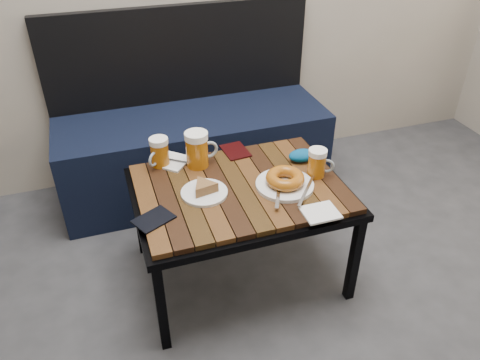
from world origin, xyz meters
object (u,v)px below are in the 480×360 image
object	(u,v)px
cafe_table	(240,195)
beer_mug_right	(317,163)
beer_mug_left	(159,152)
knit_pouch	(302,155)
beer_mug_centre	(198,149)
bench	(193,144)
passport_navy	(154,219)
plate_pie	(204,190)
plate_bagel	(285,181)
passport_burgundy	(235,151)

from	to	relation	value
cafe_table	beer_mug_right	distance (m)	0.34
beer_mug_left	beer_mug_right	world-z (taller)	beer_mug_left
beer_mug_right	knit_pouch	world-z (taller)	beer_mug_right
beer_mug_centre	bench	bearing A→B (deg)	73.53
knit_pouch	passport_navy	bearing A→B (deg)	-163.13
plate_pie	plate_bagel	size ratio (longest dim) A/B	0.65
passport_burgundy	bench	bearing A→B (deg)	95.34
passport_navy	knit_pouch	size ratio (longest dim) A/B	1.16
cafe_table	plate_pie	world-z (taller)	plate_pie
plate_pie	beer_mug_centre	bearing A→B (deg)	81.86
plate_pie	passport_navy	world-z (taller)	plate_pie
plate_bagel	passport_navy	size ratio (longest dim) A/B	2.05
passport_burgundy	cafe_table	bearing A→B (deg)	-109.10
cafe_table	beer_mug_centre	world-z (taller)	beer_mug_centre
plate_pie	passport_burgundy	world-z (taller)	plate_pie
beer_mug_left	passport_navy	size ratio (longest dim) A/B	0.94
plate_bagel	passport_burgundy	world-z (taller)	plate_bagel
beer_mug_left	beer_mug_right	xyz separation A→B (m)	(0.59, -0.28, -0.00)
plate_bagel	beer_mug_centre	bearing A→B (deg)	137.32
beer_mug_right	cafe_table	bearing A→B (deg)	-157.99
plate_pie	plate_bagel	xyz separation A→B (m)	(0.31, -0.05, 0.01)
plate_bagel	beer_mug_left	bearing A→B (deg)	144.34
cafe_table	beer_mug_left	size ratio (longest dim) A/B	6.65
plate_pie	bench	bearing A→B (deg)	80.47
cafe_table	knit_pouch	distance (m)	0.33
bench	plate_pie	xyz separation A→B (m)	(-0.12, -0.74, 0.22)
plate_bagel	passport_burgundy	bearing A→B (deg)	107.50
beer_mug_centre	plate_pie	world-z (taller)	beer_mug_centre
bench	passport_burgundy	xyz separation A→B (m)	(0.09, -0.48, 0.20)
beer_mug_right	knit_pouch	distance (m)	0.13
passport_navy	knit_pouch	xyz separation A→B (m)	(0.67, 0.20, 0.02)
passport_burgundy	knit_pouch	world-z (taller)	knit_pouch
cafe_table	plate_pie	size ratio (longest dim) A/B	4.65
beer_mug_right	knit_pouch	xyz separation A→B (m)	(-0.01, 0.12, -0.03)
bench	beer_mug_centre	xyz separation A→B (m)	(-0.09, -0.53, 0.28)
plate_bagel	passport_burgundy	xyz separation A→B (m)	(-0.10, 0.32, -0.02)
plate_bagel	knit_pouch	size ratio (longest dim) A/B	2.38
bench	knit_pouch	world-z (taller)	bench
cafe_table	passport_navy	bearing A→B (deg)	-163.71
beer_mug_centre	passport_navy	xyz separation A→B (m)	(-0.24, -0.31, -0.07)
passport_navy	knit_pouch	distance (m)	0.70
beer_mug_left	knit_pouch	distance (m)	0.60
bench	plate_pie	size ratio (longest dim) A/B	7.75
passport_navy	passport_burgundy	distance (m)	0.56
bench	plate_pie	distance (m)	0.79
beer_mug_left	passport_burgundy	xyz separation A→B (m)	(0.33, 0.01, -0.06)
bench	beer_mug_centre	bearing A→B (deg)	-100.07
bench	cafe_table	xyz separation A→B (m)	(0.02, -0.74, 0.16)
beer_mug_left	plate_bagel	world-z (taller)	beer_mug_left
passport_navy	passport_burgundy	world-z (taller)	same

